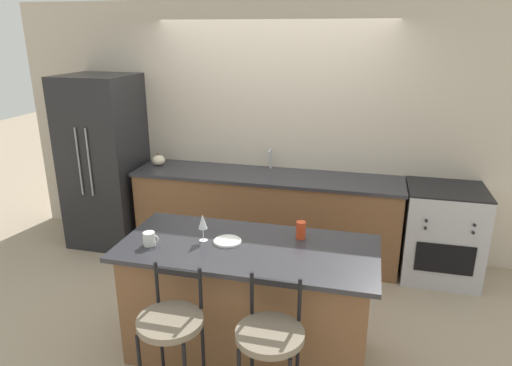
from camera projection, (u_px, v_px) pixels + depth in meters
name	position (u px, v px, depth m)	size (l,w,h in m)	color
ground_plane	(257.00, 269.00, 4.80)	(18.00, 18.00, 0.00)	tan
wall_back	(273.00, 130.00, 5.01)	(6.00, 0.07, 2.70)	beige
back_counter	(266.00, 215.00, 5.00)	(2.85, 0.68, 0.94)	brown
sink_faucet	(270.00, 157.00, 4.99)	(0.02, 0.13, 0.22)	#ADAFB5
kitchen_island	(248.00, 300.00, 3.43)	(1.86, 0.85, 0.91)	brown
refrigerator	(105.00, 161.00, 5.21)	(0.77, 0.77, 1.94)	#232326
oven_range	(442.00, 233.00, 4.55)	(0.74, 0.69, 0.95)	#B7B7BC
bar_stool_near	(172.00, 336.00, 2.84)	(0.41, 0.41, 1.00)	black
bar_stool_far	(270.00, 349.00, 2.72)	(0.41, 0.41, 1.00)	black
dinner_plate	(227.00, 241.00, 3.34)	(0.21, 0.21, 0.02)	white
wine_glass	(203.00, 222.00, 3.32)	(0.07, 0.07, 0.21)	white
coffee_mug	(149.00, 239.00, 3.28)	(0.12, 0.09, 0.10)	white
tumbler_cup	(301.00, 230.00, 3.39)	(0.07, 0.07, 0.13)	red
pumpkin_decoration	(158.00, 160.00, 5.15)	(0.15, 0.15, 0.14)	beige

